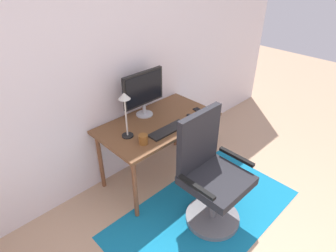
{
  "coord_description": "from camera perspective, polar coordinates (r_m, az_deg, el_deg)",
  "views": [
    {
      "loc": [
        -1.25,
        -0.09,
        2.22
      ],
      "look_at": [
        0.33,
        1.53,
        0.81
      ],
      "focal_mm": 30.43,
      "sensor_mm": 36.0,
      "label": 1
    }
  ],
  "objects": [
    {
      "name": "wall_back",
      "position": [
        2.76,
        -15.02,
        11.33
      ],
      "size": [
        6.0,
        0.1,
        2.6
      ],
      "primitive_type": "cube",
      "color": "silver",
      "rests_on": "ground"
    },
    {
      "name": "area_rug",
      "position": [
        2.96,
        7.23,
        -16.91
      ],
      "size": [
        1.89,
        1.06,
        0.01
      ],
      "primitive_type": "cube",
      "color": "#12719D",
      "rests_on": "ground"
    },
    {
      "name": "desk",
      "position": [
        2.97,
        -1.99,
        -0.36
      ],
      "size": [
        1.24,
        0.7,
        0.71
      ],
      "color": "brown",
      "rests_on": "ground"
    },
    {
      "name": "monitor",
      "position": [
        2.93,
        -4.95,
        7.16
      ],
      "size": [
        0.49,
        0.18,
        0.48
      ],
      "color": "#B2B2B7",
      "rests_on": "desk"
    },
    {
      "name": "keyboard",
      "position": [
        2.77,
        0.05,
        -0.77
      ],
      "size": [
        0.43,
        0.13,
        0.02
      ],
      "primitive_type": "cube",
      "color": "black",
      "rests_on": "desk"
    },
    {
      "name": "computer_mouse",
      "position": [
        3.0,
        4.53,
        1.98
      ],
      "size": [
        0.06,
        0.1,
        0.03
      ],
      "primitive_type": "ellipsoid",
      "color": "black",
      "rests_on": "desk"
    },
    {
      "name": "coffee_cup",
      "position": [
        2.58,
        -4.97,
        -2.67
      ],
      "size": [
        0.09,
        0.09,
        0.09
      ],
      "primitive_type": "cylinder",
      "color": "brown",
      "rests_on": "desk"
    },
    {
      "name": "cell_phone",
      "position": [
        3.14,
        6.24,
        3.08
      ],
      "size": [
        0.08,
        0.15,
        0.01
      ],
      "primitive_type": "cube",
      "rotation": [
        0.0,
        0.0,
        -0.11
      ],
      "color": "black",
      "rests_on": "desk"
    },
    {
      "name": "desk_lamp",
      "position": [
        2.56,
        -8.61,
        4.06
      ],
      "size": [
        0.11,
        0.11,
        0.45
      ],
      "color": "black",
      "rests_on": "desk"
    },
    {
      "name": "office_chair",
      "position": [
        2.62,
        8.44,
        -10.38
      ],
      "size": [
        0.6,
        0.52,
        1.09
      ],
      "rotation": [
        0.0,
        0.0,
        0.0
      ],
      "color": "slate",
      "rests_on": "ground"
    }
  ]
}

